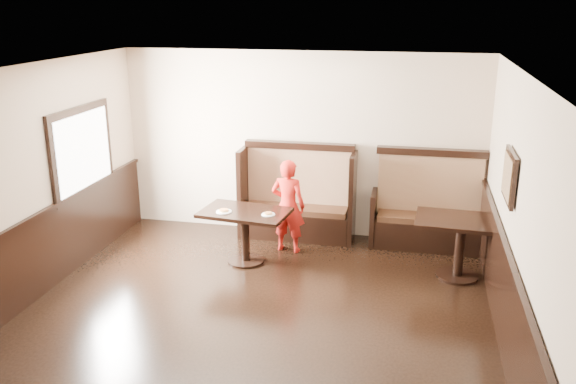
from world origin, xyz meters
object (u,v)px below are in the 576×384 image
(booth_neighbor, at_px, (428,215))
(table_neighbor, at_px, (461,234))
(child, at_px, (288,206))
(table_main, at_px, (245,223))
(booth_main, at_px, (298,203))

(booth_neighbor, height_order, table_neighbor, booth_neighbor)
(table_neighbor, height_order, child, child)
(table_main, bearing_deg, table_neighbor, 9.37)
(booth_neighbor, distance_m, table_main, 2.71)
(table_main, distance_m, child, 0.73)
(booth_main, xyz_separation_m, table_main, (-0.51, -1.13, 0.05))
(booth_neighbor, bearing_deg, table_main, -155.31)
(booth_main, bearing_deg, table_main, -114.38)
(booth_neighbor, xyz_separation_m, table_main, (-2.46, -1.13, 0.10))
(booth_neighbor, xyz_separation_m, child, (-1.97, -0.61, 0.20))
(booth_main, height_order, child, booth_main)
(table_main, bearing_deg, booth_neighbor, 31.95)
(table_neighbor, xyz_separation_m, child, (-2.37, 0.42, 0.08))
(booth_neighbor, distance_m, child, 2.07)
(booth_neighbor, height_order, table_main, booth_neighbor)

